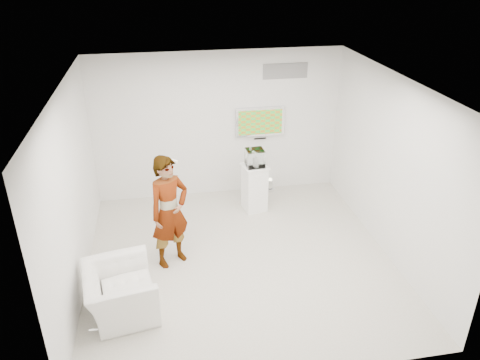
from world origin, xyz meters
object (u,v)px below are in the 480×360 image
Objects in this scene: pedestal at (254,188)px; floor_uplight at (270,185)px; person at (170,212)px; tv at (260,122)px; armchair at (120,292)px.

pedestal is 3.29× the size of floor_uplight.
person is at bearing -138.79° from pedestal.
pedestal is at bearing -108.20° from tv.
tv is at bearing 71.80° from pedestal.
person is 2.01× the size of pedestal.
tv is 1.37m from pedestal.
tv is 4.52m from armchair.
tv is at bearing 154.41° from floor_uplight.
person reaches higher than tv.
person is 1.47m from armchair.
pedestal is at bearing -53.36° from armchair.
person reaches higher than pedestal.
floor_uplight is at bearing -25.59° from tv.
floor_uplight is (0.23, -0.11, -1.41)m from tv.
pedestal is 0.92m from floor_uplight.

